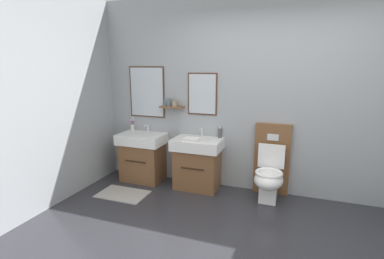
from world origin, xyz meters
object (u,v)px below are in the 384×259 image
(vanity_sink_left, at_px, (143,156))
(toothbrush_cup, at_px, (132,127))
(soap_dispenser, at_px, (220,133))
(toilet, at_px, (270,172))
(folded_hand_towel, at_px, (191,139))
(vanity_sink_right, at_px, (198,162))

(vanity_sink_left, relative_size, toothbrush_cup, 3.58)
(soap_dispenser, bearing_deg, toilet, -12.85)
(toothbrush_cup, bearing_deg, soap_dispenser, 0.38)
(toilet, distance_m, folded_hand_towel, 1.15)
(toothbrush_cup, bearing_deg, folded_hand_towel, -15.56)
(vanity_sink_left, distance_m, toilet, 1.93)
(vanity_sink_right, relative_size, folded_hand_towel, 3.38)
(soap_dispenser, height_order, folded_hand_towel, soap_dispenser)
(vanity_sink_right, distance_m, folded_hand_towel, 0.40)
(vanity_sink_left, relative_size, folded_hand_towel, 3.38)
(vanity_sink_left, xyz_separation_m, vanity_sink_right, (0.90, 0.00, 0.00))
(vanity_sink_left, distance_m, folded_hand_towel, 0.95)
(folded_hand_towel, bearing_deg, toothbrush_cup, 164.44)
(vanity_sink_right, height_order, folded_hand_towel, folded_hand_towel)
(vanity_sink_right, xyz_separation_m, toilet, (1.03, 0.01, -0.02))
(vanity_sink_right, height_order, soap_dispenser, soap_dispenser)
(folded_hand_towel, bearing_deg, soap_dispenser, 45.53)
(soap_dispenser, bearing_deg, toothbrush_cup, -179.62)
(vanity_sink_right, height_order, toilet, toilet)
(vanity_sink_right, xyz_separation_m, folded_hand_towel, (-0.04, -0.15, 0.37))
(vanity_sink_left, height_order, folded_hand_towel, folded_hand_towel)
(toothbrush_cup, bearing_deg, toilet, -4.19)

